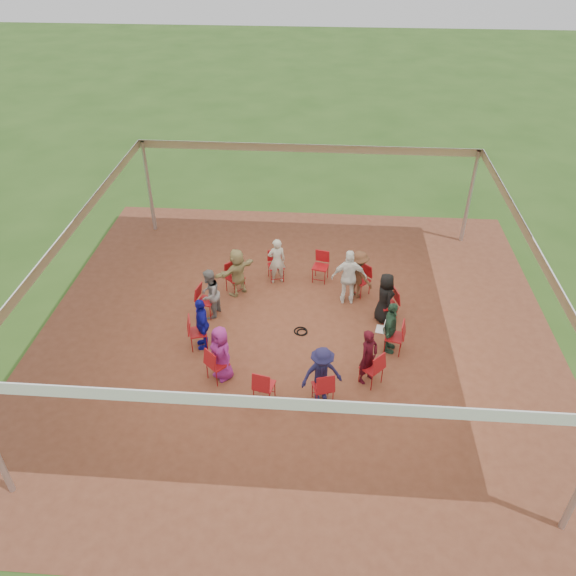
# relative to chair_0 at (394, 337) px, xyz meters

# --- Properties ---
(ground) EXTENTS (80.00, 80.00, 0.00)m
(ground) POSITION_rel_chair_0_xyz_m (-2.38, 0.54, -0.45)
(ground) COLOR #2A4E18
(ground) RESTS_ON ground
(dirt_patch) EXTENTS (13.00, 13.00, 0.00)m
(dirt_patch) POSITION_rel_chair_0_xyz_m (-2.38, 0.54, -0.44)
(dirt_patch) COLOR brown
(dirt_patch) RESTS_ON ground
(tent) EXTENTS (10.33, 10.33, 3.00)m
(tent) POSITION_rel_chair_0_xyz_m (-2.38, 0.54, 1.92)
(tent) COLOR #B2B2B7
(tent) RESTS_ON ground
(chair_0) EXTENTS (0.52, 0.51, 0.90)m
(chair_0) POSITION_rel_chair_0_xyz_m (0.00, 0.00, 0.00)
(chair_0) COLOR maroon
(chair_0) RESTS_ON ground
(chair_1) EXTENTS (0.54, 0.53, 0.90)m
(chair_1) POSITION_rel_chair_0_xyz_m (-0.05, 1.26, 0.00)
(chair_1) COLOR maroon
(chair_1) RESTS_ON ground
(chair_2) EXTENTS (0.61, 0.61, 0.90)m
(chair_2) POSITION_rel_chair_0_xyz_m (-0.72, 2.34, 0.00)
(chair_2) COLOR maroon
(chair_2) RESTS_ON ground
(chair_3) EXTENTS (0.51, 0.52, 0.90)m
(chair_3) POSITION_rel_chair_0_xyz_m (-1.84, 2.93, 0.00)
(chair_3) COLOR maroon
(chair_3) RESTS_ON ground
(chair_4) EXTENTS (0.53, 0.54, 0.90)m
(chair_4) POSITION_rel_chair_0_xyz_m (-3.11, 2.88, 0.00)
(chair_4) COLOR maroon
(chair_4) RESTS_ON ground
(chair_5) EXTENTS (0.61, 0.61, 0.90)m
(chair_5) POSITION_rel_chair_0_xyz_m (-4.18, 2.20, 0.00)
(chair_5) COLOR maroon
(chair_5) RESTS_ON ground
(chair_6) EXTENTS (0.52, 0.51, 0.90)m
(chair_6) POSITION_rel_chair_0_xyz_m (-4.77, 1.08, 0.00)
(chair_6) COLOR maroon
(chair_6) RESTS_ON ground
(chair_7) EXTENTS (0.54, 0.53, 0.90)m
(chair_7) POSITION_rel_chair_0_xyz_m (-4.72, -0.18, 0.00)
(chair_7) COLOR maroon
(chair_7) RESTS_ON ground
(chair_8) EXTENTS (0.61, 0.61, 0.90)m
(chair_8) POSITION_rel_chair_0_xyz_m (-4.04, -1.25, 0.00)
(chair_8) COLOR maroon
(chair_8) RESTS_ON ground
(chair_9) EXTENTS (0.51, 0.52, 0.90)m
(chair_9) POSITION_rel_chair_0_xyz_m (-2.93, -1.84, 0.00)
(chair_9) COLOR maroon
(chair_9) RESTS_ON ground
(chair_10) EXTENTS (0.53, 0.54, 0.90)m
(chair_10) POSITION_rel_chair_0_xyz_m (-1.66, -1.79, 0.00)
(chair_10) COLOR maroon
(chair_10) RESTS_ON ground
(chair_11) EXTENTS (0.61, 0.61, 0.90)m
(chair_11) POSITION_rel_chair_0_xyz_m (-0.59, -1.12, 0.00)
(chair_11) COLOR maroon
(chair_11) RESTS_ON ground
(person_seated_0) EXTENTS (0.59, 0.89, 1.39)m
(person_seated_0) POSITION_rel_chair_0_xyz_m (-0.12, 0.03, 0.25)
(person_seated_0) COLOR #274B36
(person_seated_0) RESTS_ON ground
(person_seated_1) EXTENTS (0.57, 0.76, 1.39)m
(person_seated_1) POSITION_rel_chair_0_xyz_m (-0.16, 1.23, 0.25)
(person_seated_1) COLOR black
(person_seated_1) RESTS_ON ground
(person_seated_2) EXTENTS (0.96, 0.94, 1.39)m
(person_seated_2) POSITION_rel_chair_0_xyz_m (-0.80, 2.25, 0.25)
(person_seated_2) COLOR brown
(person_seated_2) RESTS_ON ground
(person_seated_3) EXTENTS (0.58, 0.47, 1.39)m
(person_seated_3) POSITION_rel_chair_0_xyz_m (-3.07, 2.76, 0.25)
(person_seated_3) COLOR #B2B09E
(person_seated_3) RESTS_ON ground
(person_seated_4) EXTENTS (1.23, 1.28, 1.39)m
(person_seated_4) POSITION_rel_chair_0_xyz_m (-4.09, 2.12, 0.25)
(person_seated_4) COLOR tan
(person_seated_4) RESTS_ON ground
(person_seated_5) EXTENTS (0.53, 0.75, 1.39)m
(person_seated_5) POSITION_rel_chair_0_xyz_m (-4.65, 1.06, 0.25)
(person_seated_5) COLOR slate
(person_seated_5) RESTS_ON ground
(person_seated_6) EXTENTS (0.64, 0.90, 1.39)m
(person_seated_6) POSITION_rel_chair_0_xyz_m (-4.60, -0.14, 0.25)
(person_seated_6) COLOR #121393
(person_seated_6) RESTS_ON ground
(person_seated_7) EXTENTS (0.76, 0.74, 1.39)m
(person_seated_7) POSITION_rel_chair_0_xyz_m (-3.96, -1.16, 0.25)
(person_seated_7) COLOR #872075
(person_seated_7) RESTS_ON ground
(person_seated_8) EXTENTS (0.99, 0.69, 1.39)m
(person_seated_8) POSITION_rel_chair_0_xyz_m (-1.70, -1.68, 0.25)
(person_seated_8) COLOR #1B1941
(person_seated_8) RESTS_ON ground
(person_seated_9) EXTENTS (0.59, 0.60, 1.39)m
(person_seated_9) POSITION_rel_chair_0_xyz_m (-0.68, -1.04, 0.25)
(person_seated_9) COLOR #3B0812
(person_seated_9) RESTS_ON ground
(standing_person) EXTENTS (0.96, 0.53, 1.60)m
(standing_person) POSITION_rel_chair_0_xyz_m (-1.07, 1.94, 0.36)
(standing_person) COLOR white
(standing_person) RESTS_ON ground
(cable_coil) EXTENTS (0.43, 0.43, 0.03)m
(cable_coil) POSITION_rel_chair_0_xyz_m (-2.25, 0.55, -0.43)
(cable_coil) COLOR black
(cable_coil) RESTS_ON ground
(laptop) EXTENTS (0.31, 0.36, 0.22)m
(laptop) POSITION_rel_chair_0_xyz_m (-0.28, 0.06, 0.21)
(laptop) COLOR #B7B7BC
(laptop) RESTS_ON ground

